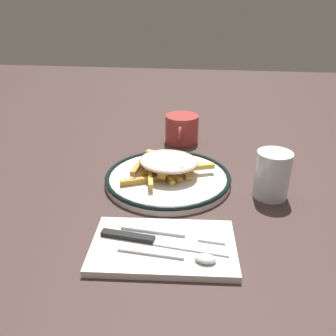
% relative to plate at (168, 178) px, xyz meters
% --- Properties ---
extents(ground_plane, '(2.60, 2.60, 0.00)m').
position_rel_plate_xyz_m(ground_plane, '(0.00, 0.00, -0.01)').
color(ground_plane, '#3F2D2A').
extents(plate, '(0.27, 0.27, 0.02)m').
position_rel_plate_xyz_m(plate, '(0.00, 0.00, 0.00)').
color(plate, silver).
rests_on(plate, ground_plane).
extents(fries_heap, '(0.16, 0.19, 0.04)m').
position_rel_plate_xyz_m(fries_heap, '(-0.01, -0.00, 0.03)').
color(fries_heap, '#DAA556').
rests_on(fries_heap, plate).
extents(napkin, '(0.16, 0.24, 0.01)m').
position_rel_plate_xyz_m(napkin, '(0.23, 0.02, -0.00)').
color(napkin, white).
rests_on(napkin, ground_plane).
extents(fork, '(0.03, 0.18, 0.01)m').
position_rel_plate_xyz_m(fork, '(0.20, 0.03, 0.00)').
color(fork, silver).
rests_on(fork, napkin).
extents(knife, '(0.04, 0.21, 0.01)m').
position_rel_plate_xyz_m(knife, '(0.23, 0.00, 0.00)').
color(knife, black).
rests_on(knife, napkin).
extents(spoon, '(0.03, 0.15, 0.01)m').
position_rel_plate_xyz_m(spoon, '(0.26, 0.06, 0.01)').
color(spoon, silver).
rests_on(spoon, napkin).
extents(water_glass, '(0.07, 0.07, 0.10)m').
position_rel_plate_xyz_m(water_glass, '(0.03, 0.21, 0.04)').
color(water_glass, silver).
rests_on(water_glass, ground_plane).
extents(coffee_mug, '(0.12, 0.09, 0.07)m').
position_rel_plate_xyz_m(coffee_mug, '(-0.24, 0.01, 0.03)').
color(coffee_mug, '#B03B38').
rests_on(coffee_mug, ground_plane).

